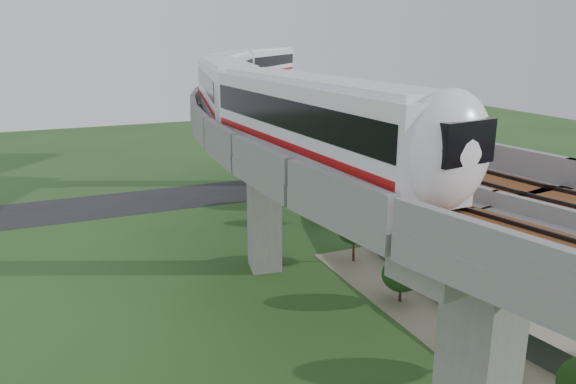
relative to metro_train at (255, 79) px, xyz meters
The scene contains 13 objects.
ground 22.13m from the metro_train, 99.91° to the right, with size 160.00×160.00×0.00m, color #2A4B1E.
dirt_lot 25.95m from the metro_train, 61.70° to the right, with size 18.00×26.00×0.04m, color gray.
asphalt_road 17.39m from the metro_train, 104.92° to the left, with size 60.00×8.00×0.03m, color #232326.
viaduct 18.42m from the metro_train, 87.86° to the right, with size 19.58×73.98×11.40m.
metro_train is the anchor object (origin of this frame).
fence 22.48m from the metro_train, 70.02° to the right, with size 3.87×38.73×1.50m.
tree_0 13.02m from the metro_train, 28.25° to the left, with size 2.93×2.93×3.59m.
tree_1 11.85m from the metro_train, ahead, with size 2.06×2.06×2.90m.
tree_2 14.06m from the metro_train, 66.91° to the right, with size 2.51×2.51×3.53m.
tree_3 19.33m from the metro_train, 77.88° to the right, with size 2.35×2.35×2.77m.
tree_4 26.05m from the metro_train, 81.75° to the right, with size 2.44×2.44×3.27m.
car_red 23.52m from the metro_train, 58.38° to the right, with size 1.44×4.14×1.36m, color #B91211.
car_dark 23.80m from the metro_train, 64.40° to the right, with size 1.88×4.63×1.34m, color black.
Camera 1 is at (-11.88, -23.52, 15.66)m, focal length 35.00 mm.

